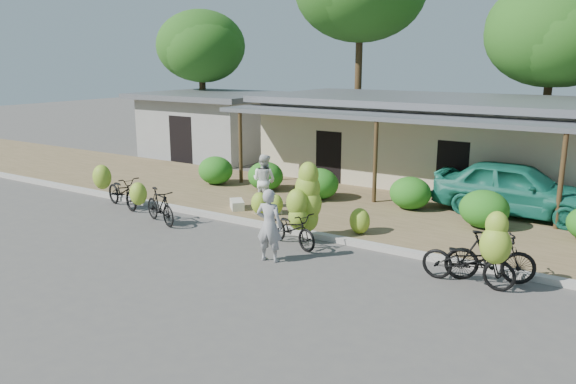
# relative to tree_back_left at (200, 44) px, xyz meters

# --- Properties ---
(ground) EXTENTS (100.00, 100.00, 0.00)m
(ground) POSITION_rel_tree_back_left_xyz_m (13.69, -13.11, -5.58)
(ground) COLOR #504D4A
(ground) RESTS_ON ground
(sidewalk) EXTENTS (60.00, 6.00, 0.12)m
(sidewalk) POSITION_rel_tree_back_left_xyz_m (13.69, -8.11, -5.52)
(sidewalk) COLOR olive
(sidewalk) RESTS_ON ground
(curb) EXTENTS (60.00, 0.25, 0.15)m
(curb) POSITION_rel_tree_back_left_xyz_m (13.69, -11.11, -5.50)
(curb) COLOR #A8A399
(curb) RESTS_ON ground
(shop_main) EXTENTS (13.00, 8.50, 3.35)m
(shop_main) POSITION_rel_tree_back_left_xyz_m (13.69, -2.18, -3.85)
(shop_main) COLOR #BEB790
(shop_main) RESTS_ON ground
(shop_grey) EXTENTS (7.00, 6.00, 3.15)m
(shop_grey) POSITION_rel_tree_back_left_xyz_m (2.69, -2.12, -3.96)
(shop_grey) COLOR gray
(shop_grey) RESTS_ON ground
(tree_back_left) EXTENTS (4.95, 4.81, 7.41)m
(tree_back_left) POSITION_rel_tree_back_left_xyz_m (0.00, 0.00, 0.00)
(tree_back_left) COLOR #44311B
(tree_back_left) RESTS_ON ground
(tree_center_right) EXTENTS (5.83, 5.76, 8.17)m
(tree_center_right) POSITION_rel_tree_back_left_xyz_m (17.00, 3.50, 0.39)
(tree_center_right) COLOR #44311B
(tree_center_right) RESTS_ON ground
(hedge_0) EXTENTS (1.37, 1.23, 1.06)m
(hedge_0) POSITION_rel_tree_back_left_xyz_m (7.43, -7.75, -4.92)
(hedge_0) COLOR #216216
(hedge_0) RESTS_ON sidewalk
(hedge_1) EXTENTS (1.34, 1.20, 1.04)m
(hedge_1) POSITION_rel_tree_back_left_xyz_m (9.62, -7.54, -4.94)
(hedge_1) COLOR #216216
(hedge_1) RESTS_ON sidewalk
(hedge_2) EXTENTS (1.35, 1.22, 1.05)m
(hedge_2) POSITION_rel_tree_back_left_xyz_m (11.93, -7.63, -4.93)
(hedge_2) COLOR #216216
(hedge_2) RESTS_ON sidewalk
(hedge_3) EXTENTS (1.33, 1.19, 1.03)m
(hedge_3) POSITION_rel_tree_back_left_xyz_m (15.02, -7.21, -4.94)
(hedge_3) COLOR #216216
(hedge_3) RESTS_ON sidewalk
(hedge_4) EXTENTS (1.39, 1.25, 1.08)m
(hedge_4) POSITION_rel_tree_back_left_xyz_m (17.52, -8.02, -4.92)
(hedge_4) COLOR #216216
(hedge_4) RESTS_ON sidewalk
(bike_far_left) EXTENTS (2.13, 1.51, 1.51)m
(bike_far_left) POSITION_rel_tree_back_left_xyz_m (6.78, -11.85, -4.96)
(bike_far_left) COLOR black
(bike_far_left) RESTS_ON ground
(bike_left) EXTENTS (1.82, 1.37, 1.34)m
(bike_left) POSITION_rel_tree_back_left_xyz_m (9.16, -12.50, -4.98)
(bike_left) COLOR black
(bike_left) RESTS_ON ground
(bike_center) EXTENTS (1.91, 1.40, 2.19)m
(bike_center) POSITION_rel_tree_back_left_xyz_m (13.71, -11.78, -4.70)
(bike_center) COLOR black
(bike_center) RESTS_ON ground
(bike_right) EXTENTS (2.00, 1.46, 1.78)m
(bike_right) POSITION_rel_tree_back_left_xyz_m (18.64, -11.91, -4.85)
(bike_right) COLOR black
(bike_right) RESTS_ON ground
(bike_far_right) EXTENTS (2.02, 0.73, 1.06)m
(bike_far_right) POSITION_rel_tree_back_left_xyz_m (18.22, -12.15, -5.05)
(bike_far_right) COLOR black
(bike_far_right) RESTS_ON ground
(loose_banana_a) EXTENTS (0.55, 0.47, 0.69)m
(loose_banana_a) POSITION_rel_tree_back_left_xyz_m (11.35, -10.32, -5.11)
(loose_banana_a) COLOR #B1C731
(loose_banana_a) RESTS_ON sidewalk
(loose_banana_b) EXTENTS (0.51, 0.43, 0.63)m
(loose_banana_b) POSITION_rel_tree_back_left_xyz_m (11.76, -10.07, -5.14)
(loose_banana_b) COLOR #B1C731
(loose_banana_b) RESTS_ON sidewalk
(loose_banana_c) EXTENTS (0.58, 0.49, 0.72)m
(loose_banana_c) POSITION_rel_tree_back_left_xyz_m (14.82, -10.46, -5.10)
(loose_banana_c) COLOR #B1C731
(loose_banana_c) RESTS_ON sidewalk
(sack_near) EXTENTS (0.93, 0.80, 0.30)m
(sack_near) POSITION_rel_tree_back_left_xyz_m (11.49, -10.05, -5.31)
(sack_near) COLOR beige
(sack_near) RESTS_ON sidewalk
(sack_far) EXTENTS (0.80, 0.80, 0.28)m
(sack_far) POSITION_rel_tree_back_left_xyz_m (10.37, -10.20, -5.32)
(sack_far) COLOR beige
(sack_far) RESTS_ON sidewalk
(vendor) EXTENTS (0.73, 0.55, 1.80)m
(vendor) POSITION_rel_tree_back_left_xyz_m (13.77, -13.29, -4.67)
(vendor) COLOR #999999
(vendor) RESTS_ON ground
(bystander) EXTENTS (0.84, 0.65, 1.72)m
(bystander) POSITION_rel_tree_back_left_xyz_m (10.92, -9.47, -4.60)
(bystander) COLOR white
(bystander) RESTS_ON sidewalk
(teal_van) EXTENTS (4.89, 2.04, 1.66)m
(teal_van) POSITION_rel_tree_back_left_xyz_m (17.96, -6.11, -4.63)
(teal_van) COLOR #19725B
(teal_van) RESTS_ON sidewalk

